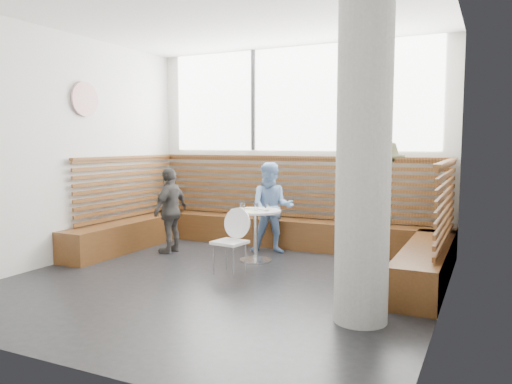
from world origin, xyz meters
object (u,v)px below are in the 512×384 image
at_px(cafe_chair, 232,235).
at_px(adult_man, 378,207).
at_px(child_left, 171,210).
at_px(cafe_table, 256,225).
at_px(child_back, 272,208).
at_px(concrete_column, 364,151).

bearing_deg(cafe_chair, adult_man, 30.70).
bearing_deg(child_left, cafe_table, 92.03).
height_order(cafe_table, adult_man, adult_man).
bearing_deg(adult_man, child_back, 72.96).
distance_m(concrete_column, child_left, 3.86).
bearing_deg(child_back, concrete_column, -70.06).
distance_m(concrete_column, cafe_chair, 2.46).
bearing_deg(concrete_column, adult_man, 97.36).
height_order(concrete_column, cafe_table, concrete_column).
height_order(concrete_column, cafe_chair, concrete_column).
xyz_separation_m(adult_man, child_back, (-1.71, 0.58, -0.17)).
distance_m(cafe_table, cafe_chair, 0.69).
bearing_deg(child_left, cafe_chair, 65.72).
relative_size(concrete_column, cafe_chair, 3.85).
relative_size(cafe_table, cafe_chair, 0.88).
bearing_deg(cafe_table, adult_man, 0.99).
distance_m(concrete_column, child_back, 3.17).
distance_m(child_back, child_left, 1.54).
xyz_separation_m(concrete_column, child_left, (-3.33, 1.69, -0.95)).
bearing_deg(child_left, child_back, 115.28).
bearing_deg(cafe_table, child_left, -178.55).
bearing_deg(cafe_table, child_back, 91.64).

